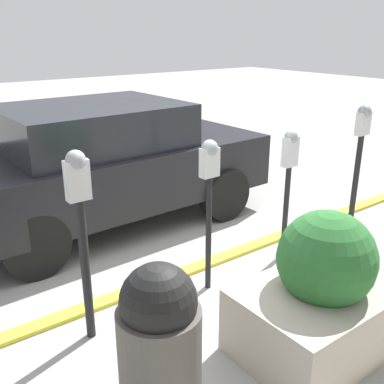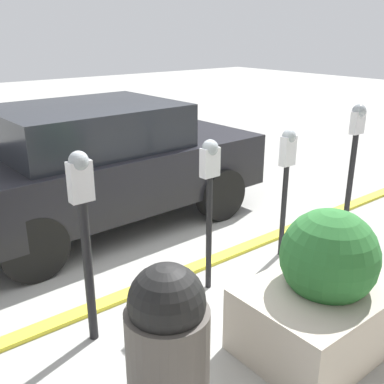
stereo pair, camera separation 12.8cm
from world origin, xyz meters
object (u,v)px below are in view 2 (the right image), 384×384
Objects in this scene: parking_meter_fourth at (287,167)px; parking_meter_farthest at (355,143)px; planter_box at (325,292)px; parked_car_front at (100,163)px; trash_bin at (168,342)px; parking_meter_second at (84,219)px; parking_meter_middle at (210,182)px.

parking_meter_fourth is 0.92× the size of parking_meter_farthest.
parking_meter_farthest is at bearing 29.31° from planter_box.
parking_meter_fourth is 2.39m from parked_car_front.
trash_bin is (-2.31, -1.02, -0.51)m from parking_meter_fourth.
parking_meter_second is at bearing 93.28° from trash_bin.
parking_meter_fourth is at bearing 23.83° from trash_bin.
parking_meter_fourth reaches higher than planter_box.
parking_meter_middle is (1.26, 0.01, 0.03)m from parking_meter_second.
trash_bin is (-1.21, -1.01, -0.57)m from parking_meter_middle.
parked_car_front is 3.32m from trash_bin.
parking_meter_farthest is 3.80m from trash_bin.
parking_meter_middle is 0.36× the size of parked_car_front.
planter_box is 3.35m from parked_car_front.
parking_meter_fourth is 1.65m from planter_box.
parked_car_front reaches higher than planter_box.
parking_meter_farthest is at bearing 0.59° from parking_meter_second.
parking_meter_middle is at bearing 0.29° from parking_meter_second.
parking_meter_middle reaches higher than trash_bin.
parking_meter_second is at bearing -179.71° from parking_meter_middle.
parking_meter_farthest is (3.66, 0.04, 0.04)m from parking_meter_second.
trash_bin is (-1.37, 0.22, 0.06)m from planter_box.
parking_meter_second is 1.02× the size of parking_meter_farthest.
parking_meter_second is 1.26m from parking_meter_middle.
parking_meter_second reaches higher than planter_box.
parking_meter_second is 1.11× the size of parking_meter_fourth.
planter_box reaches higher than trash_bin.
trash_bin is (-1.15, -3.10, -0.29)m from parked_car_front.
parking_meter_second is 0.39× the size of parked_car_front.
parking_meter_middle is at bearing 39.83° from trash_bin.
parking_meter_middle is 2.40m from parking_meter_farthest.
parking_meter_middle reaches higher than parking_meter_fourth.
parking_meter_fourth is 2.57m from trash_bin.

